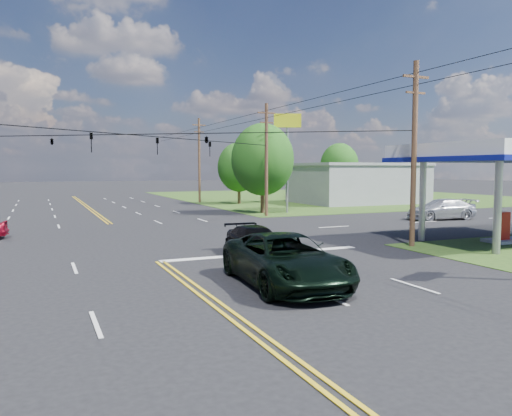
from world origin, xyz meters
name	(u,v)px	position (x,y,z in m)	size (l,w,h in m)	color
ground	(129,238)	(0.00, 12.00, 0.00)	(280.00, 280.00, 0.00)	black
grass_ne	(337,197)	(35.00, 44.00, 0.00)	(46.00, 48.00, 0.03)	#264516
stop_bar	(264,254)	(5.00, 4.00, 0.00)	(10.00, 0.50, 0.02)	silver
retail_ne	(357,184)	(30.00, 32.00, 2.20)	(14.00, 10.00, 4.40)	gray
pole_se	(414,152)	(13.00, 3.00, 4.92)	(1.60, 0.28, 9.50)	#472F1E
pole_ne	(266,158)	(13.00, 21.00, 4.92)	(1.60, 0.28, 9.50)	#472F1E
pole_right_far	(199,159)	(13.00, 40.00, 5.17)	(1.60, 0.28, 10.00)	#472F1E
span_wire_signals	(127,134)	(0.00, 12.00, 6.00)	(26.00, 18.00, 1.13)	black
power_lines	(132,83)	(0.00, 10.00, 8.60)	(26.04, 100.00, 0.64)	black
tree_right_a	(262,160)	(14.00, 24.00, 4.87)	(5.70, 5.70, 8.18)	#472F1E
tree_right_b	(239,167)	(16.50, 36.00, 4.22)	(4.94, 4.94, 7.09)	#472F1E
tree_far_r	(339,165)	(34.00, 42.00, 4.54)	(5.32, 5.32, 7.63)	#472F1E
pickup_dkgreen	(285,260)	(3.00, -2.10, 0.89)	(2.96, 6.42, 1.78)	black
suv_black	(256,242)	(4.36, 3.50, 0.69)	(1.94, 4.77, 1.38)	black
sedan_far	(441,209)	(24.65, 13.00, 0.82)	(2.30, 5.66, 1.64)	silver
polesign_ne	(287,134)	(16.05, 23.07, 7.12)	(2.35, 1.25, 8.98)	#A5A5AA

